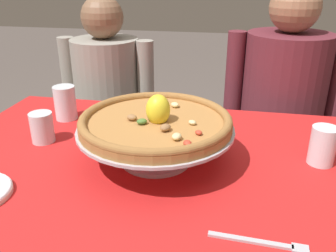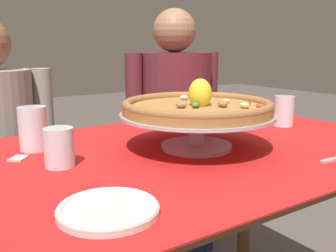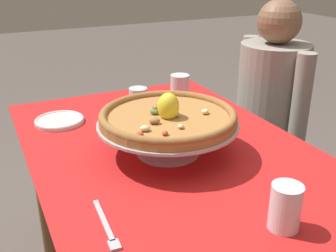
{
  "view_description": "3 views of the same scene",
  "coord_description": "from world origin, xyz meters",
  "px_view_note": "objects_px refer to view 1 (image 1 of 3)",
  "views": [
    {
      "loc": [
        0.2,
        -0.87,
        1.25
      ],
      "look_at": [
        0.03,
        0.03,
        0.85
      ],
      "focal_mm": 37.9,
      "sensor_mm": 36.0,
      "label": 1
    },
    {
      "loc": [
        -0.64,
        -0.83,
        1.04
      ],
      "look_at": [
        -0.05,
        0.06,
        0.82
      ],
      "focal_mm": 40.36,
      "sensor_mm": 36.0,
      "label": 2
    },
    {
      "loc": [
        1.02,
        -0.5,
        1.33
      ],
      "look_at": [
        0.05,
        -0.04,
        0.87
      ],
      "focal_mm": 43.41,
      "sensor_mm": 36.0,
      "label": 3
    }
  ],
  "objects_px": {
    "dinner_fork": "(264,243)",
    "sugar_packet": "(42,124)",
    "diner_right": "(279,123)",
    "pizza_stand": "(156,137)",
    "water_glass_back_left": "(65,105)",
    "water_glass_side_right": "(322,148)",
    "water_glass_side_left": "(42,129)",
    "pizza": "(156,121)",
    "diner_left": "(110,119)"
  },
  "relations": [
    {
      "from": "pizza_stand",
      "to": "diner_left",
      "type": "distance_m",
      "value": 0.9
    },
    {
      "from": "pizza",
      "to": "water_glass_side_right",
      "type": "xyz_separation_m",
      "value": [
        0.45,
        0.07,
        -0.07
      ]
    },
    {
      "from": "diner_left",
      "to": "diner_right",
      "type": "distance_m",
      "value": 0.84
    },
    {
      "from": "dinner_fork",
      "to": "diner_right",
      "type": "height_order",
      "value": "diner_right"
    },
    {
      "from": "water_glass_back_left",
      "to": "sugar_packet",
      "type": "distance_m",
      "value": 0.1
    },
    {
      "from": "water_glass_side_right",
      "to": "sugar_packet",
      "type": "bearing_deg",
      "value": 173.89
    },
    {
      "from": "water_glass_side_left",
      "to": "dinner_fork",
      "type": "xyz_separation_m",
      "value": [
        0.65,
        -0.34,
        -0.04
      ]
    },
    {
      "from": "diner_left",
      "to": "diner_right",
      "type": "xyz_separation_m",
      "value": [
        0.84,
        -0.03,
        0.05
      ]
    },
    {
      "from": "diner_right",
      "to": "pizza_stand",
      "type": "bearing_deg",
      "value": -120.21
    },
    {
      "from": "pizza",
      "to": "diner_left",
      "type": "relative_size",
      "value": 0.36
    },
    {
      "from": "water_glass_side_left",
      "to": "dinner_fork",
      "type": "height_order",
      "value": "water_glass_side_left"
    },
    {
      "from": "pizza",
      "to": "diner_right",
      "type": "xyz_separation_m",
      "value": [
        0.42,
        0.72,
        -0.28
      ]
    },
    {
      "from": "water_glass_side_left",
      "to": "diner_right",
      "type": "bearing_deg",
      "value": 40.14
    },
    {
      "from": "sugar_packet",
      "to": "water_glass_side_left",
      "type": "bearing_deg",
      "value": -58.91
    },
    {
      "from": "pizza_stand",
      "to": "water_glass_back_left",
      "type": "height_order",
      "value": "water_glass_back_left"
    },
    {
      "from": "dinner_fork",
      "to": "sugar_packet",
      "type": "height_order",
      "value": "dinner_fork"
    },
    {
      "from": "pizza",
      "to": "diner_right",
      "type": "distance_m",
      "value": 0.88
    },
    {
      "from": "water_glass_back_left",
      "to": "dinner_fork",
      "type": "xyz_separation_m",
      "value": [
        0.67,
        -0.52,
        -0.05
      ]
    },
    {
      "from": "water_glass_side_right",
      "to": "diner_right",
      "type": "relative_size",
      "value": 0.09
    },
    {
      "from": "pizza_stand",
      "to": "water_glass_back_left",
      "type": "bearing_deg",
      "value": 148.35
    },
    {
      "from": "dinner_fork",
      "to": "diner_left",
      "type": "relative_size",
      "value": 0.17
    },
    {
      "from": "diner_right",
      "to": "water_glass_side_left",
      "type": "bearing_deg",
      "value": -139.86
    },
    {
      "from": "water_glass_side_left",
      "to": "diner_left",
      "type": "xyz_separation_m",
      "value": [
        -0.05,
        0.69,
        -0.25
      ]
    },
    {
      "from": "pizza_stand",
      "to": "diner_right",
      "type": "relative_size",
      "value": 0.35
    },
    {
      "from": "pizza",
      "to": "diner_left",
      "type": "distance_m",
      "value": 0.92
    },
    {
      "from": "pizza_stand",
      "to": "water_glass_side_right",
      "type": "relative_size",
      "value": 3.97
    },
    {
      "from": "water_glass_side_right",
      "to": "diner_left",
      "type": "bearing_deg",
      "value": 142.24
    },
    {
      "from": "water_glass_side_right",
      "to": "sugar_packet",
      "type": "distance_m",
      "value": 0.9
    },
    {
      "from": "pizza",
      "to": "water_glass_side_left",
      "type": "relative_size",
      "value": 4.38
    },
    {
      "from": "diner_right",
      "to": "dinner_fork",
      "type": "bearing_deg",
      "value": -97.78
    },
    {
      "from": "pizza_stand",
      "to": "water_glass_side_left",
      "type": "height_order",
      "value": "pizza_stand"
    },
    {
      "from": "pizza",
      "to": "water_glass_back_left",
      "type": "relative_size",
      "value": 3.42
    },
    {
      "from": "diner_right",
      "to": "diner_left",
      "type": "bearing_deg",
      "value": 178.16
    },
    {
      "from": "water_glass_side_right",
      "to": "dinner_fork",
      "type": "bearing_deg",
      "value": -115.33
    },
    {
      "from": "water_glass_side_right",
      "to": "dinner_fork",
      "type": "distance_m",
      "value": 0.4
    },
    {
      "from": "dinner_fork",
      "to": "sugar_packet",
      "type": "relative_size",
      "value": 3.89
    },
    {
      "from": "pizza",
      "to": "diner_left",
      "type": "height_order",
      "value": "diner_left"
    },
    {
      "from": "pizza",
      "to": "sugar_packet",
      "type": "distance_m",
      "value": 0.49
    },
    {
      "from": "pizza",
      "to": "diner_right",
      "type": "height_order",
      "value": "diner_right"
    },
    {
      "from": "water_glass_side_right",
      "to": "diner_right",
      "type": "distance_m",
      "value": 0.68
    },
    {
      "from": "sugar_packet",
      "to": "pizza_stand",
      "type": "bearing_deg",
      "value": -20.62
    },
    {
      "from": "water_glass_side_right",
      "to": "diner_right",
      "type": "height_order",
      "value": "diner_right"
    },
    {
      "from": "water_glass_side_right",
      "to": "pizza",
      "type": "bearing_deg",
      "value": -170.97
    },
    {
      "from": "dinner_fork",
      "to": "sugar_packet",
      "type": "distance_m",
      "value": 0.85
    },
    {
      "from": "water_glass_side_left",
      "to": "water_glass_side_right",
      "type": "bearing_deg",
      "value": 1.41
    },
    {
      "from": "sugar_packet",
      "to": "diner_right",
      "type": "xyz_separation_m",
      "value": [
        0.86,
        0.55,
        -0.16
      ]
    },
    {
      "from": "dinner_fork",
      "to": "sugar_packet",
      "type": "bearing_deg",
      "value": 147.89
    },
    {
      "from": "water_glass_side_right",
      "to": "dinner_fork",
      "type": "relative_size",
      "value": 0.55
    },
    {
      "from": "water_glass_side_right",
      "to": "diner_right",
      "type": "bearing_deg",
      "value": 92.87
    },
    {
      "from": "water_glass_side_right",
      "to": "pizza_stand",
      "type": "bearing_deg",
      "value": -171.03
    }
  ]
}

